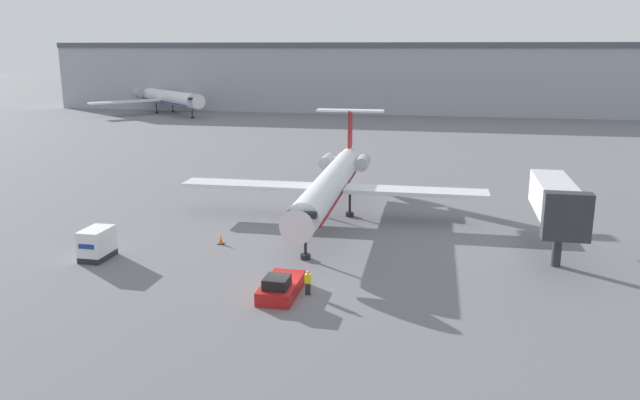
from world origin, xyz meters
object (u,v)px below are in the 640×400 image
(pushback_tug, at_px, (281,287))
(jet_bridge, at_px, (556,202))
(airplane_parked_far_left, at_px, (166,97))
(traffic_cone_left, at_px, (221,240))
(airplane_main, at_px, (331,183))
(luggage_cart, at_px, (97,244))
(worker_near_tug, at_px, (308,282))

(pushback_tug, bearing_deg, jet_bridge, 31.89)
(airplane_parked_far_left, relative_size, jet_bridge, 2.74)
(traffic_cone_left, height_order, jet_bridge, jet_bridge)
(airplane_main, height_order, jet_bridge, airplane_main)
(luggage_cart, relative_size, traffic_cone_left, 3.58)
(pushback_tug, distance_m, airplane_parked_far_left, 120.61)
(traffic_cone_left, bearing_deg, airplane_parked_far_left, 117.41)
(worker_near_tug, height_order, jet_bridge, jet_bridge)
(worker_near_tug, bearing_deg, pushback_tug, -167.11)
(airplane_main, bearing_deg, traffic_cone_left, -126.93)
(luggage_cart, bearing_deg, worker_near_tug, -12.12)
(airplane_main, bearing_deg, airplane_parked_far_left, 123.57)
(pushback_tug, distance_m, traffic_cone_left, 12.25)
(worker_near_tug, relative_size, airplane_parked_far_left, 0.06)
(pushback_tug, xyz_separation_m, airplane_parked_far_left, (-57.67, 105.88, 3.40))
(pushback_tug, relative_size, luggage_cart, 1.67)
(airplane_main, distance_m, jet_bridge, 20.46)
(airplane_main, relative_size, pushback_tug, 6.10)
(worker_near_tug, bearing_deg, airplane_main, 96.05)
(airplane_parked_far_left, bearing_deg, worker_near_tug, -60.61)
(luggage_cart, distance_m, worker_near_tug, 17.83)
(worker_near_tug, distance_m, jet_bridge, 20.53)
(traffic_cone_left, xyz_separation_m, jet_bridge, (26.29, 2.04, 4.06))
(pushback_tug, bearing_deg, traffic_cone_left, 129.00)
(luggage_cart, xyz_separation_m, airplane_parked_far_left, (-41.97, 101.74, 2.78))
(luggage_cart, bearing_deg, airplane_parked_far_left, 112.42)
(jet_bridge, bearing_deg, traffic_cone_left, -175.56)
(luggage_cart, xyz_separation_m, traffic_cone_left, (7.98, 5.38, -0.81))
(traffic_cone_left, distance_m, jet_bridge, 26.68)
(airplane_main, bearing_deg, worker_near_tug, -83.95)
(airplane_main, xyz_separation_m, worker_near_tug, (2.02, -19.01, -2.56))
(airplane_main, xyz_separation_m, airplane_parked_far_left, (-57.39, 86.47, 0.55))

